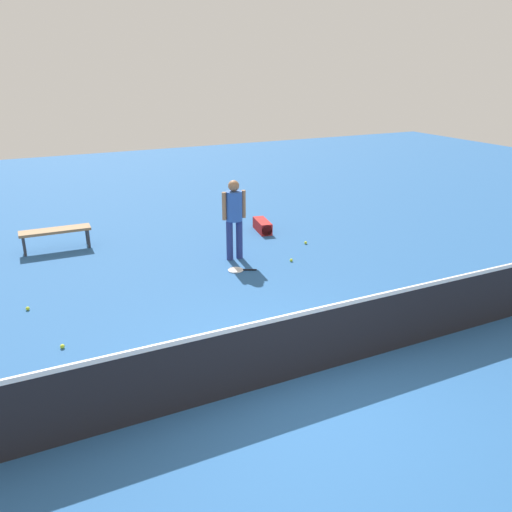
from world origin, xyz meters
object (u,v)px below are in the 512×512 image
Objects in this scene: tennis_ball_midcourt at (306,243)px; tennis_ball_baseline at (28,309)px; courtside_bench at (55,232)px; equipment_bag at (263,226)px; player_near_side at (234,213)px; tennis_ball_by_net at (62,346)px; tennis_ball_near_player at (291,260)px; tennis_racket_near_player at (237,270)px.

tennis_ball_midcourt is 6.07m from tennis_ball_baseline.
courtside_bench reaches higher than equipment_bag.
player_near_side reaches higher than tennis_ball_baseline.
tennis_ball_by_net is 4.59m from courtside_bench.
courtside_bench is at bearing -34.04° from tennis_ball_near_player.
tennis_ball_near_player is 1.00× the size of tennis_ball_baseline.
tennis_ball_midcourt reaches higher than tennis_racket_near_player.
tennis_racket_near_player is 9.11× the size of tennis_ball_baseline.
player_near_side is 4.51m from tennis_ball_by_net.
tennis_ball_midcourt is 0.04× the size of courtside_bench.
tennis_racket_near_player is at bearing 137.07° from courtside_bench.
courtside_bench is (5.21, -2.09, 0.38)m from tennis_ball_midcourt.
tennis_racket_near_player is (0.23, 0.65, -1.00)m from player_near_side.
tennis_ball_by_net is at bearing 35.96° from equipment_bag.
tennis_ball_baseline reaches higher than tennis_racket_near_player.
player_near_side is at bearing 146.06° from courtside_bench.
courtside_bench reaches higher than tennis_ball_near_player.
equipment_bag is (-1.39, -1.43, -0.87)m from player_near_side.
player_near_side reaches higher than equipment_bag.
player_near_side is 25.76× the size of tennis_ball_near_player.
equipment_bag is at bearing -127.91° from tennis_racket_near_player.
tennis_ball_midcourt is at bearing 158.09° from courtside_bench.
tennis_ball_midcourt is at bearing -156.35° from tennis_ball_by_net.
tennis_ball_by_net is at bearing 31.47° from player_near_side.
player_near_side is at bearing -109.78° from tennis_racket_near_player.
tennis_ball_by_net is (3.76, 2.30, -0.98)m from player_near_side.
equipment_bag is at bearing -69.59° from tennis_ball_midcourt.
player_near_side is 25.76× the size of tennis_ball_midcourt.
tennis_ball_midcourt is at bearing -175.10° from player_near_side.
tennis_ball_by_net is 1.00× the size of tennis_ball_midcourt.
player_near_side is 1.56m from tennis_ball_near_player.
tennis_racket_near_player is 0.40× the size of courtside_bench.
tennis_racket_near_player is at bearing 70.22° from player_near_side.
courtside_bench is at bearing -104.84° from tennis_ball_baseline.
equipment_bag reaches higher than tennis_ball_near_player.
equipment_bag is (-0.39, -2.12, 0.11)m from tennis_ball_near_player.
tennis_ball_baseline is 3.12m from courtside_bench.
player_near_side is 4.32m from tennis_ball_baseline.
tennis_ball_by_net reaches higher than tennis_racket_near_player.
tennis_ball_near_player and tennis_ball_midcourt have the same top height.
tennis_ball_midcourt is 1.36m from equipment_bag.
courtside_bench is (3.12, -2.90, 0.40)m from tennis_racket_near_player.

